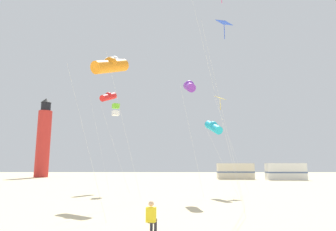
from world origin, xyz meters
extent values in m
cube|color=yellow|center=(1.20, 4.34, 0.68)|extent=(0.38, 0.28, 0.52)
sphere|color=#D8A87F|center=(1.20, 4.34, 1.06)|extent=(0.20, 0.20, 0.20)
cylinder|color=#2D2D38|center=(1.31, 4.50, 0.44)|extent=(0.20, 0.38, 0.13)
cylinder|color=#2D2D38|center=(1.34, 4.65, 0.21)|extent=(0.11, 0.11, 0.42)
cylinder|color=#2D2D38|center=(1.15, 4.53, 0.44)|extent=(0.20, 0.38, 0.13)
cylinder|color=#2D2D38|center=(1.19, 4.69, 0.21)|extent=(0.11, 0.11, 0.42)
cylinder|color=silver|center=(7.20, 19.21, 4.42)|extent=(3.12, 1.11, 8.85)
cube|color=yellow|center=(6.65, 20.76, 8.84)|extent=(1.22, 1.22, 0.40)
cylinder|color=yellow|center=(6.65, 20.76, 8.19)|extent=(0.04, 0.04, 1.10)
cylinder|color=silver|center=(-3.12, 19.67, 3.88)|extent=(2.69, 0.64, 7.77)
cube|color=#72D12D|center=(-3.44, 21.01, 8.11)|extent=(0.82, 0.82, 0.44)
cube|color=white|center=(-3.44, 21.01, 7.41)|extent=(0.82, 0.82, 0.44)
cylinder|color=silver|center=(3.50, 15.55, 4.38)|extent=(1.74, 0.16, 8.77)
cylinder|color=purple|center=(3.42, 16.42, 8.77)|extent=(0.90, 2.54, 1.48)
sphere|color=purple|center=(3.42, 16.42, 8.92)|extent=(0.76, 0.76, 0.76)
cylinder|color=silver|center=(5.95, 17.01, 2.84)|extent=(2.71, 0.75, 5.68)
cylinder|color=#1EB2D1|center=(5.58, 18.36, 5.67)|extent=(1.33, 2.59, 1.48)
sphere|color=#1EB2D1|center=(5.58, 18.36, 5.82)|extent=(0.76, 0.76, 0.76)
cylinder|color=silver|center=(-1.44, 13.93, 5.19)|extent=(2.43, 2.16, 10.38)
cylinder|color=white|center=(-2.51, 15.13, 10.37)|extent=(2.18, 2.33, 1.48)
sphere|color=white|center=(-2.51, 15.13, 10.52)|extent=(0.76, 0.76, 0.76)
cylinder|color=silver|center=(4.99, 10.87, 6.02)|extent=(2.12, 1.15, 12.04)
cube|color=blue|center=(5.55, 11.93, 12.04)|extent=(1.22, 1.22, 0.40)
cylinder|color=blue|center=(5.55, 11.93, 11.39)|extent=(0.04, 0.04, 1.10)
cylinder|color=silver|center=(4.19, 8.61, 6.72)|extent=(2.51, 1.74, 13.45)
cylinder|color=silver|center=(-5.42, 22.89, 4.90)|extent=(2.65, 1.07, 9.80)
cylinder|color=red|center=(-4.89, 24.21, 9.79)|extent=(1.58, 2.58, 1.48)
sphere|color=red|center=(-4.89, 24.21, 9.94)|extent=(0.76, 0.76, 0.76)
cylinder|color=silver|center=(-2.27, 7.42, 3.92)|extent=(2.79, 1.70, 7.85)
cylinder|color=orange|center=(-1.43, 8.81, 7.84)|extent=(1.89, 2.50, 1.48)
sphere|color=orange|center=(-1.43, 8.81, 7.99)|extent=(0.76, 0.76, 0.76)
cylinder|color=red|center=(-25.13, 54.60, 7.00)|extent=(2.80, 2.80, 14.00)
cylinder|color=black|center=(-25.13, 54.60, 14.90)|extent=(2.00, 2.00, 1.80)
cone|color=black|center=(-25.13, 54.60, 16.30)|extent=(2.20, 2.20, 1.00)
cube|color=beige|center=(13.49, 46.71, 1.40)|extent=(6.47, 2.51, 2.80)
cube|color=#4C608C|center=(13.49, 46.71, 1.26)|extent=(6.51, 2.55, 0.24)
cube|color=white|center=(21.42, 43.91, 1.40)|extent=(6.55, 2.75, 2.80)
cube|color=#4C608C|center=(21.42, 43.91, 1.26)|extent=(6.59, 2.80, 0.24)
camera|label=1|loc=(1.92, -6.52, 2.42)|focal=31.02mm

